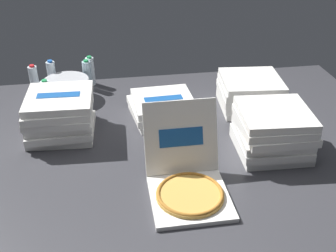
% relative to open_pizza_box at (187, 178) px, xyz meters
% --- Properties ---
extents(ground_plane, '(3.20, 2.40, 0.02)m').
position_rel_open_pizza_box_xyz_m(ground_plane, '(-0.04, 0.37, -0.09)').
color(ground_plane, '#38383D').
extents(open_pizza_box, '(0.42, 0.57, 0.42)m').
position_rel_open_pizza_box_xyz_m(open_pizza_box, '(0.00, 0.00, 0.00)').
color(open_pizza_box, white).
rests_on(open_pizza_box, ground_plane).
extents(pizza_stack_right_near, '(0.45, 0.46, 0.29)m').
position_rel_open_pizza_box_xyz_m(pizza_stack_right_near, '(0.60, 0.30, 0.06)').
color(pizza_stack_right_near, white).
rests_on(pizza_stack_right_near, ground_plane).
extents(pizza_stack_center_far, '(0.48, 0.47, 0.15)m').
position_rel_open_pizza_box_xyz_m(pizza_stack_center_far, '(-0.01, 0.85, -0.01)').
color(pizza_stack_center_far, white).
rests_on(pizza_stack_center_far, ground_plane).
extents(pizza_stack_right_mid, '(0.45, 0.46, 0.29)m').
position_rel_open_pizza_box_xyz_m(pizza_stack_right_mid, '(-0.71, 0.72, 0.06)').
color(pizza_stack_right_mid, white).
rests_on(pizza_stack_right_mid, ground_plane).
extents(pizza_stack_left_far, '(0.47, 0.46, 0.24)m').
position_rel_open_pizza_box_xyz_m(pizza_stack_left_far, '(0.65, 0.89, 0.04)').
color(pizza_stack_left_far, white).
rests_on(pizza_stack_left_far, ground_plane).
extents(ice_bucket, '(0.35, 0.35, 0.16)m').
position_rel_open_pizza_box_xyz_m(ice_bucket, '(-0.70, 1.24, -0.00)').
color(ice_bucket, '#B7BABF').
rests_on(ice_bucket, ground_plane).
extents(water_bottle_0, '(0.07, 0.07, 0.25)m').
position_rel_open_pizza_box_xyz_m(water_bottle_0, '(-0.83, 1.07, 0.04)').
color(water_bottle_0, white).
rests_on(water_bottle_0, ground_plane).
extents(water_bottle_1, '(0.07, 0.07, 0.25)m').
position_rel_open_pizza_box_xyz_m(water_bottle_1, '(-0.52, 1.48, 0.04)').
color(water_bottle_1, white).
rests_on(water_bottle_1, ground_plane).
extents(water_bottle_2, '(0.07, 0.07, 0.25)m').
position_rel_open_pizza_box_xyz_m(water_bottle_2, '(-0.54, 1.40, 0.04)').
color(water_bottle_2, silver).
rests_on(water_bottle_2, ground_plane).
extents(water_bottle_3, '(0.07, 0.07, 0.25)m').
position_rel_open_pizza_box_xyz_m(water_bottle_3, '(-0.82, 1.44, 0.04)').
color(water_bottle_3, white).
rests_on(water_bottle_3, ground_plane).
extents(water_bottle_4, '(0.07, 0.07, 0.25)m').
position_rel_open_pizza_box_xyz_m(water_bottle_4, '(-0.95, 1.36, 0.04)').
color(water_bottle_4, white).
rests_on(water_bottle_4, ground_plane).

